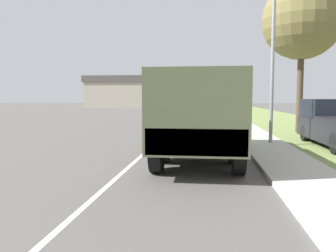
{
  "coord_description": "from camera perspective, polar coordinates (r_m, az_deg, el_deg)",
  "views": [
    {
      "loc": [
        2.15,
        2.31,
        1.93
      ],
      "look_at": [
        0.77,
        14.05,
        0.92
      ],
      "focal_mm": 35.0,
      "sensor_mm": 36.0,
      "label": 1
    }
  ],
  "objects": [
    {
      "name": "car_nearest_ahead",
      "position": [
        24.79,
        6.12,
        2.0
      ],
      "size": [
        1.94,
        4.03,
        1.53
      ],
      "color": "tan",
      "rests_on": "ground"
    },
    {
      "name": "sidewalk_right",
      "position": [
        37.81,
        10.27,
        1.98
      ],
      "size": [
        1.8,
        120.0,
        0.12
      ],
      "color": "beige",
      "rests_on": "ground"
    },
    {
      "name": "car_fourth_ahead",
      "position": [
        61.29,
        6.76,
        3.64
      ],
      "size": [
        1.92,
        4.66,
        1.36
      ],
      "color": "black",
      "rests_on": "ground"
    },
    {
      "name": "military_truck",
      "position": [
        10.35,
        5.46,
        2.59
      ],
      "size": [
        2.37,
        6.65,
        2.61
      ],
      "color": "#474C38",
      "rests_on": "ground"
    },
    {
      "name": "grass_strip_right",
      "position": [
        38.33,
        16.85,
        1.82
      ],
      "size": [
        7.0,
        120.0,
        0.02
      ],
      "color": "olive",
      "rests_on": "ground"
    },
    {
      "name": "lamp_post",
      "position": [
        13.93,
        16.84,
        12.48
      ],
      "size": [
        1.69,
        0.24,
        6.1
      ],
      "color": "gray",
      "rests_on": "sidewalk_right"
    },
    {
      "name": "building_distant",
      "position": [
        65.09,
        -7.36,
        5.85
      ],
      "size": [
        14.02,
        10.29,
        6.03
      ],
      "color": "#B2A893",
      "rests_on": "ground"
    },
    {
      "name": "ground_plane",
      "position": [
        37.8,
        3.44,
        1.96
      ],
      "size": [
        180.0,
        180.0,
        0.0
      ],
      "primitive_type": "plane",
      "color": "#565451"
    },
    {
      "name": "lane_centre_stripe",
      "position": [
        37.8,
        3.44,
        1.96
      ],
      "size": [
        0.12,
        120.0,
        0.0
      ],
      "color": "silver",
      "rests_on": "ground"
    },
    {
      "name": "car_third_ahead",
      "position": [
        44.78,
        6.08,
        3.39
      ],
      "size": [
        1.83,
        4.81,
        1.73
      ],
      "color": "#336B3D",
      "rests_on": "ground"
    },
    {
      "name": "car_second_ahead",
      "position": [
        33.06,
        6.03,
        2.81
      ],
      "size": [
        1.8,
        3.92,
        1.67
      ],
      "color": "#B7BABF",
      "rests_on": "ground"
    },
    {
      "name": "tree_mid_right",
      "position": [
        20.16,
        22.34,
        16.69
      ],
      "size": [
        4.32,
        4.32,
        8.34
      ],
      "color": "#4C3D2D",
      "rests_on": "grass_strip_right"
    }
  ]
}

